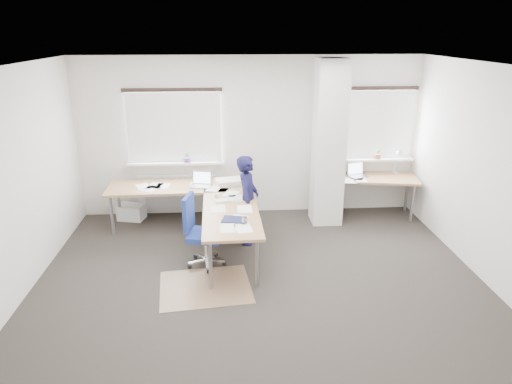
{
  "coord_description": "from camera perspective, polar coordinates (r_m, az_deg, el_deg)",
  "views": [
    {
      "loc": [
        -0.42,
        -5.4,
        3.19
      ],
      "look_at": [
        0.01,
        0.9,
        0.94
      ],
      "focal_mm": 32.0,
      "sensor_mm": 36.0,
      "label": 1
    }
  ],
  "objects": [
    {
      "name": "task_chair",
      "position": [
        6.56,
        -6.62,
        -6.73
      ],
      "size": [
        0.58,
        0.57,
        1.05
      ],
      "rotation": [
        0.0,
        0.0,
        -0.21
      ],
      "color": "navy",
      "rests_on": "ground"
    },
    {
      "name": "desk_side",
      "position": [
        8.39,
        14.89,
        1.58
      ],
      "size": [
        1.5,
        0.93,
        1.22
      ],
      "rotation": [
        0.0,
        0.0,
        -0.17
      ],
      "color": "olive",
      "rests_on": "ground"
    },
    {
      "name": "ground",
      "position": [
        6.28,
        0.48,
        -10.89
      ],
      "size": [
        6.0,
        6.0,
        0.0
      ],
      "primitive_type": "plane",
      "color": "#292421",
      "rests_on": "ground"
    },
    {
      "name": "desk_main",
      "position": [
        7.18,
        -6.91,
        -0.88
      ],
      "size": [
        2.46,
        2.61,
        0.96
      ],
      "rotation": [
        0.0,
        0.0,
        0.02
      ],
      "color": "olive",
      "rests_on": "ground"
    },
    {
      "name": "room_shell",
      "position": [
        6.06,
        1.93,
        5.82
      ],
      "size": [
        6.04,
        5.04,
        2.82
      ],
      "color": "silver",
      "rests_on": "ground"
    },
    {
      "name": "white_crate",
      "position": [
        8.41,
        -15.28,
        -2.43
      ],
      "size": [
        0.5,
        0.4,
        0.26
      ],
      "primitive_type": "cube",
      "rotation": [
        0.0,
        0.0,
        -0.23
      ],
      "color": "white",
      "rests_on": "ground"
    },
    {
      "name": "person",
      "position": [
        7.06,
        -1.05,
        -0.99
      ],
      "size": [
        0.43,
        0.57,
        1.41
      ],
      "primitive_type": "imported",
      "rotation": [
        0.0,
        0.0,
        1.38
      ],
      "color": "black",
      "rests_on": "ground"
    },
    {
      "name": "floor_mat",
      "position": [
        6.16,
        -6.34,
        -11.7
      ],
      "size": [
        1.28,
        1.12,
        0.01
      ],
      "primitive_type": "cube",
      "rotation": [
        0.0,
        0.0,
        0.11
      ],
      "color": "brown",
      "rests_on": "ground"
    }
  ]
}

